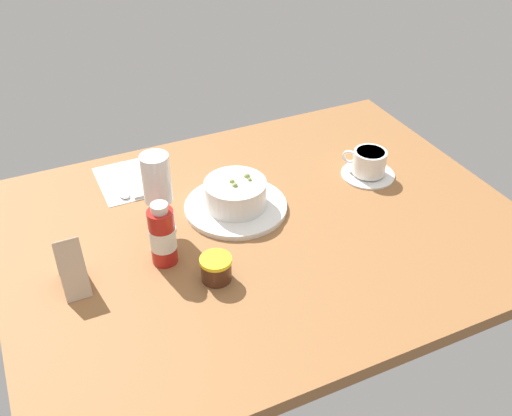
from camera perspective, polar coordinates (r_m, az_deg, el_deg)
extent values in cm
cube|color=brown|center=(128.58, 0.71, -2.07)|extent=(110.00, 84.00, 3.00)
cylinder|color=white|center=(131.75, -1.96, 0.12)|extent=(22.88, 22.88, 1.20)
cylinder|color=white|center=(129.69, -2.00, 1.40)|extent=(13.75, 13.75, 5.93)
cylinder|color=beige|center=(128.47, -2.02, 2.19)|extent=(11.83, 11.83, 1.60)
sphere|color=#809C54|center=(129.75, -0.93, 3.06)|extent=(1.35, 1.35, 1.35)
sphere|color=#809C54|center=(128.13, -2.33, 2.57)|extent=(1.16, 1.16, 1.16)
sphere|color=#809C54|center=(126.80, -2.05, 2.17)|extent=(1.22, 1.22, 1.22)
sphere|color=#809C54|center=(128.60, -0.62, 2.73)|extent=(0.90, 0.90, 0.90)
cube|color=white|center=(144.42, -12.55, 2.54)|extent=(11.86, 17.93, 0.30)
cube|color=silver|center=(145.22, -12.22, 2.98)|extent=(1.22, 14.00, 0.50)
cube|color=silver|center=(138.80, -11.39, 1.40)|extent=(2.21, 3.60, 0.40)
cube|color=silver|center=(144.82, -13.28, 2.71)|extent=(1.02, 13.00, 0.50)
ellipsoid|color=silver|center=(139.00, -12.59, 1.30)|extent=(2.40, 4.00, 0.60)
cylinder|color=white|center=(145.74, 10.73, 3.27)|extent=(12.93, 12.93, 0.90)
cylinder|color=white|center=(144.00, 10.88, 4.38)|extent=(7.92, 7.92, 5.75)
cylinder|color=#3C1A14|center=(142.80, 10.99, 5.19)|extent=(6.73, 6.73, 1.00)
torus|color=white|center=(144.67, 8.99, 4.90)|extent=(3.02, 3.19, 3.60)
cylinder|color=white|center=(127.38, -9.02, -2.04)|extent=(5.90, 5.90, 0.40)
cylinder|color=white|center=(125.01, -9.19, -0.62)|extent=(0.80, 0.80, 7.49)
cylinder|color=white|center=(119.93, -9.59, 2.83)|extent=(5.84, 5.84, 10.50)
cylinder|color=#E7E7C2|center=(120.79, -9.52, 2.20)|extent=(4.79, 4.79, 6.30)
cylinder|color=#4A2617|center=(113.30, -3.86, -6.00)|extent=(5.88, 5.88, 4.24)
cylinder|color=yellow|center=(111.63, -3.91, -5.04)|extent=(6.17, 6.17, 0.80)
cylinder|color=#B21E19|center=(115.90, -8.99, -2.75)|extent=(5.13, 5.13, 12.15)
cylinder|color=silver|center=(116.05, -8.98, -2.84)|extent=(5.23, 5.23, 4.62)
cylinder|color=silver|center=(111.77, -9.31, 0.00)|extent=(3.34, 3.34, 1.61)
cube|color=tan|center=(113.10, -17.26, -5.75)|extent=(4.75, 4.75, 11.07)
cube|color=tan|center=(116.50, -17.66, -4.42)|extent=(4.75, 4.75, 11.07)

